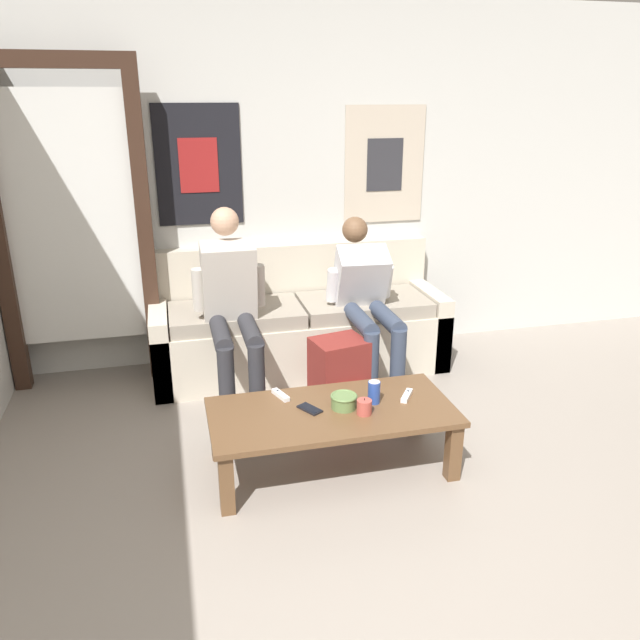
{
  "coord_description": "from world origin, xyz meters",
  "views": [
    {
      "loc": [
        -0.82,
        -1.72,
        1.91
      ],
      "look_at": [
        -0.0,
        1.57,
        0.68
      ],
      "focal_mm": 35.0,
      "sensor_mm": 36.0,
      "label": 1
    }
  ],
  "objects_px": {
    "person_seated_teen": "(366,298)",
    "backpack": "(340,377)",
    "ceramic_bowl": "(344,400)",
    "drink_can_blue": "(374,392)",
    "game_controller_near_right": "(281,395)",
    "person_seated_adult": "(232,303)",
    "game_controller_near_left": "(407,396)",
    "couch": "(299,328)",
    "coffee_table": "(332,418)",
    "pillar_candle": "(364,407)",
    "cell_phone": "(310,409)"
  },
  "relations": [
    {
      "from": "backpack",
      "to": "cell_phone",
      "type": "height_order",
      "value": "backpack"
    },
    {
      "from": "coffee_table",
      "to": "drink_can_blue",
      "type": "bearing_deg",
      "value": 5.55
    },
    {
      "from": "ceramic_bowl",
      "to": "game_controller_near_left",
      "type": "xyz_separation_m",
      "value": [
        0.36,
        0.03,
        -0.03
      ]
    },
    {
      "from": "pillar_candle",
      "to": "drink_can_blue",
      "type": "bearing_deg",
      "value": 50.59
    },
    {
      "from": "person_seated_teen",
      "to": "backpack",
      "type": "bearing_deg",
      "value": -128.54
    },
    {
      "from": "person_seated_adult",
      "to": "backpack",
      "type": "xyz_separation_m",
      "value": [
        0.62,
        -0.31,
        -0.44
      ]
    },
    {
      "from": "cell_phone",
      "to": "couch",
      "type": "bearing_deg",
      "value": 80.31
    },
    {
      "from": "drink_can_blue",
      "to": "game_controller_near_right",
      "type": "distance_m",
      "value": 0.51
    },
    {
      "from": "couch",
      "to": "person_seated_adult",
      "type": "height_order",
      "value": "person_seated_adult"
    },
    {
      "from": "person_seated_adult",
      "to": "ceramic_bowl",
      "type": "xyz_separation_m",
      "value": [
        0.47,
        -0.93,
        -0.28
      ]
    },
    {
      "from": "drink_can_blue",
      "to": "game_controller_near_right",
      "type": "height_order",
      "value": "drink_can_blue"
    },
    {
      "from": "game_controller_near_left",
      "to": "game_controller_near_right",
      "type": "height_order",
      "value": "same"
    },
    {
      "from": "backpack",
      "to": "ceramic_bowl",
      "type": "xyz_separation_m",
      "value": [
        -0.15,
        -0.62,
        0.17
      ]
    },
    {
      "from": "game_controller_near_right",
      "to": "person_seated_teen",
      "type": "bearing_deg",
      "value": 46.36
    },
    {
      "from": "game_controller_near_left",
      "to": "game_controller_near_right",
      "type": "bearing_deg",
      "value": 165.31
    },
    {
      "from": "backpack",
      "to": "pillar_candle",
      "type": "distance_m",
      "value": 0.73
    },
    {
      "from": "backpack",
      "to": "game_controller_near_right",
      "type": "bearing_deg",
      "value": -137.41
    },
    {
      "from": "person_seated_adult",
      "to": "ceramic_bowl",
      "type": "height_order",
      "value": "person_seated_adult"
    },
    {
      "from": "person_seated_adult",
      "to": "drink_can_blue",
      "type": "relative_size",
      "value": 10.0
    },
    {
      "from": "game_controller_near_left",
      "to": "cell_phone",
      "type": "height_order",
      "value": "game_controller_near_left"
    },
    {
      "from": "pillar_candle",
      "to": "drink_can_blue",
      "type": "height_order",
      "value": "drink_can_blue"
    },
    {
      "from": "drink_can_blue",
      "to": "backpack",
      "type": "bearing_deg",
      "value": 91.86
    },
    {
      "from": "person_seated_adult",
      "to": "drink_can_blue",
      "type": "bearing_deg",
      "value": -54.97
    },
    {
      "from": "game_controller_near_left",
      "to": "cell_phone",
      "type": "bearing_deg",
      "value": -179.2
    },
    {
      "from": "couch",
      "to": "backpack",
      "type": "bearing_deg",
      "value": -81.52
    },
    {
      "from": "person_seated_teen",
      "to": "cell_phone",
      "type": "distance_m",
      "value": 1.16
    },
    {
      "from": "person_seated_adult",
      "to": "game_controller_near_left",
      "type": "bearing_deg",
      "value": -47.33
    },
    {
      "from": "ceramic_bowl",
      "to": "game_controller_near_right",
      "type": "distance_m",
      "value": 0.36
    },
    {
      "from": "person_seated_adult",
      "to": "pillar_candle",
      "type": "bearing_deg",
      "value": -61.57
    },
    {
      "from": "couch",
      "to": "cell_phone",
      "type": "bearing_deg",
      "value": -99.69
    },
    {
      "from": "ceramic_bowl",
      "to": "drink_can_blue",
      "type": "distance_m",
      "value": 0.17
    },
    {
      "from": "couch",
      "to": "game_controller_near_right",
      "type": "height_order",
      "value": "couch"
    },
    {
      "from": "game_controller_near_right",
      "to": "drink_can_blue",
      "type": "bearing_deg",
      "value": -21.33
    },
    {
      "from": "couch",
      "to": "coffee_table",
      "type": "bearing_deg",
      "value": -94.71
    },
    {
      "from": "couch",
      "to": "drink_can_blue",
      "type": "distance_m",
      "value": 1.33
    },
    {
      "from": "ceramic_bowl",
      "to": "game_controller_near_left",
      "type": "height_order",
      "value": "ceramic_bowl"
    },
    {
      "from": "person_seated_adult",
      "to": "game_controller_near_left",
      "type": "xyz_separation_m",
      "value": [
        0.83,
        -0.91,
        -0.31
      ]
    },
    {
      "from": "backpack",
      "to": "game_controller_near_right",
      "type": "xyz_separation_m",
      "value": [
        -0.45,
        -0.42,
        0.14
      ]
    },
    {
      "from": "backpack",
      "to": "person_seated_adult",
      "type": "bearing_deg",
      "value": 153.17
    },
    {
      "from": "coffee_table",
      "to": "pillar_candle",
      "type": "relative_size",
      "value": 14.22
    },
    {
      "from": "pillar_candle",
      "to": "drink_can_blue",
      "type": "relative_size",
      "value": 0.73
    },
    {
      "from": "backpack",
      "to": "ceramic_bowl",
      "type": "distance_m",
      "value": 0.66
    },
    {
      "from": "coffee_table",
      "to": "drink_can_blue",
      "type": "xyz_separation_m",
      "value": [
        0.24,
        0.02,
        0.11
      ]
    },
    {
      "from": "ceramic_bowl",
      "to": "drink_can_blue",
      "type": "relative_size",
      "value": 1.15
    },
    {
      "from": "ceramic_bowl",
      "to": "drink_can_blue",
      "type": "height_order",
      "value": "drink_can_blue"
    },
    {
      "from": "ceramic_bowl",
      "to": "pillar_candle",
      "type": "height_order",
      "value": "pillar_candle"
    },
    {
      "from": "pillar_candle",
      "to": "cell_phone",
      "type": "relative_size",
      "value": 0.6
    },
    {
      "from": "couch",
      "to": "coffee_table",
      "type": "xyz_separation_m",
      "value": [
        -0.11,
        -1.34,
        -0.0
      ]
    },
    {
      "from": "coffee_table",
      "to": "game_controller_near_left",
      "type": "relative_size",
      "value": 9.33
    },
    {
      "from": "person_seated_adult",
      "to": "pillar_candle",
      "type": "distance_m",
      "value": 1.2
    }
  ]
}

